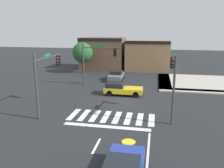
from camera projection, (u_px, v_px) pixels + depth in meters
name	position (u px, v px, depth m)	size (l,w,h in m)	color
ground_plane	(120.00, 101.00, 23.85)	(120.00, 120.00, 0.00)	#232628
crosswalk_near	(111.00, 117.00, 19.56)	(7.23, 2.72, 0.01)	silver
lane_markings	(108.00, 165.00, 12.74)	(6.80, 18.75, 0.01)	white
bike_detector_marking	(129.00, 142.00, 15.31)	(0.94, 0.94, 0.01)	yellow
curb_corner_northeast	(192.00, 83.00, 31.24)	(10.00, 10.60, 0.15)	#B2AA9E
storefront_row	(125.00, 54.00, 41.68)	(15.72, 6.20, 5.66)	brown
traffic_signal_southwest	(47.00, 71.00, 20.20)	(0.32, 5.07, 5.43)	#383A3D
traffic_signal_northwest	(97.00, 57.00, 29.41)	(4.93, 0.32, 5.42)	#383A3D
traffic_signal_southeast	(173.00, 75.00, 18.72)	(0.32, 4.15, 5.40)	#383A3D
car_yellow	(121.00, 89.00, 25.88)	(4.24, 1.79, 1.38)	gold
car_gray	(116.00, 75.00, 33.22)	(1.79, 4.17, 1.35)	slate
roadside_tree	(83.00, 53.00, 37.97)	(3.36, 3.36, 5.08)	#4C3823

